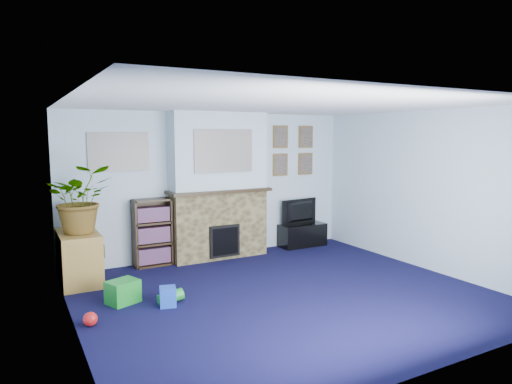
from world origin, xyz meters
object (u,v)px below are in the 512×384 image
sideboard (79,258)px  bookshelf (152,234)px  television (302,212)px  tv_stand (302,234)px

sideboard → bookshelf: bearing=17.5°
bookshelf → television: bearing=-1.2°
television → sideboard: 3.93m
television → bookshelf: bearing=-8.3°
television → bookshelf: 2.78m
television → sideboard: size_ratio=0.86×
tv_stand → bookshelf: 2.79m
bookshelf → tv_stand: bearing=-1.6°
sideboard → tv_stand: bearing=4.1°
tv_stand → sideboard: size_ratio=0.95×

